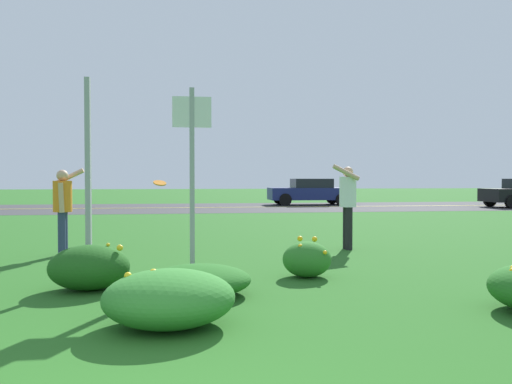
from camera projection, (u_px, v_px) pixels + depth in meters
The scene contains 13 objects.
ground_plane at pixel (167, 232), 13.50m from camera, with size 120.00×120.00×0.00m, color #26601E.
highway_strip at pixel (176, 208), 25.05m from camera, with size 120.00×8.67×0.01m, color #38383A.
highway_center_stripe at pixel (176, 208), 25.05m from camera, with size 120.00×0.16×0.00m, color yellow.
daylily_clump_mid_left at pixel (89, 267), 6.51m from camera, with size 1.03×0.90×0.59m.
daylily_clump_front_center at pixel (307, 259), 7.36m from camera, with size 0.71×0.65×0.58m.
daylily_clump_front_right at pixel (199, 280), 6.19m from camera, with size 1.30×1.17×0.37m.
daylily_clump_near_camera at pixel (169, 298), 4.88m from camera, with size 1.28×1.12×0.56m.
sign_post_near_path at pixel (88, 181), 6.87m from camera, with size 0.07×0.10×2.81m.
sign_post_by_roadside at pixel (192, 163), 7.31m from camera, with size 0.56×0.10×2.75m.
person_thrower_orange_shirt at pixel (63, 204), 9.43m from camera, with size 0.53×0.49×1.64m.
person_catcher_white_shirt at pixel (348, 200), 10.24m from camera, with size 0.56×0.49×1.73m.
frisbee_orange at pixel (160, 183), 9.76m from camera, with size 0.26×0.24×0.14m.
car_navy_center_left at pixel (310, 192), 27.97m from camera, with size 4.50×2.00×1.45m.
Camera 1 is at (0.50, -2.01, 1.43)m, focal length 35.42 mm.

